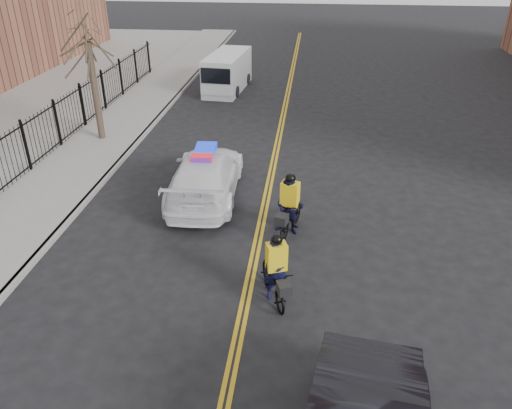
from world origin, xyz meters
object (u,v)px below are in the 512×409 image
object	(u,v)px
police_cruiser	(206,175)
cargo_van	(227,73)
cyclist_far	(289,210)
cyclist_near	(276,276)

from	to	relation	value
police_cruiser	cargo_van	xyz separation A→B (m)	(-1.45, 13.16, 0.21)
cargo_van	cyclist_far	distance (m)	15.83
police_cruiser	cyclist_far	xyz separation A→B (m)	(2.94, -2.05, -0.02)
police_cruiser	cargo_van	distance (m)	13.24
police_cruiser	cargo_van	size ratio (longest dim) A/B	1.09
cyclist_far	cargo_van	bearing A→B (deg)	121.57
police_cruiser	cyclist_near	distance (m)	5.87
cyclist_near	cyclist_far	distance (m)	3.12
cargo_van	cyclist_near	size ratio (longest dim) A/B	2.55
cyclist_near	cargo_van	bearing A→B (deg)	82.40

